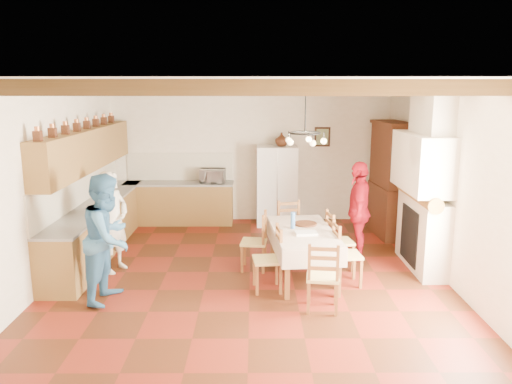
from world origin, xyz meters
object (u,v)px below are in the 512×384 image
dining_table (303,235)px  person_woman_red (358,211)px  chair_right_near (347,254)px  chair_right_far (340,240)px  chair_end_far (291,229)px  hutch (390,179)px  person_man (114,222)px  refrigerator (277,185)px  chair_end_near (323,276)px  microwave (213,176)px  chair_left_far (254,241)px  person_woman_blue (108,238)px  chair_left_near (267,258)px

dining_table → person_woman_red: bearing=40.7°
chair_right_near → chair_right_far: (0.00, 0.66, 0.00)m
chair_right_near → chair_end_far: 1.50m
hutch → person_man: hutch is taller
person_woman_red → hutch: bearing=160.4°
refrigerator → chair_right_far: (0.90, -2.72, -0.37)m
dining_table → chair_end_near: bearing=-82.2°
person_man → microwave: bearing=-2.5°
hutch → chair_right_far: size_ratio=2.35×
microwave → chair_right_far: bearing=-48.0°
refrigerator → chair_left_far: size_ratio=1.76×
dining_table → microwave: (-1.64, 3.19, 0.36)m
chair_right_far → person_woman_red: person_woman_red is taller
chair_left_far → person_man: size_ratio=0.59×
chair_left_far → chair_right_near: 1.52m
chair_end_far → person_woman_red: size_ratio=0.57×
dining_table → chair_right_near: size_ratio=1.91×
chair_right_far → person_woman_blue: 3.60m
person_man → microwave: 3.17m
chair_end_far → chair_left_near: bearing=-115.8°
chair_end_far → microwave: (-1.53, 2.16, 0.57)m
chair_end_far → refrigerator: bearing=85.1°
chair_end_near → microwave: (-1.79, 4.33, 0.57)m
chair_end_far → microwave: bearing=116.1°
person_woman_blue → person_woman_red: 4.13m
chair_right_far → microwave: (-2.27, 2.80, 0.57)m
hutch → chair_end_far: 2.50m
chair_right_far → dining_table: bearing=113.1°
chair_right_far → microwave: microwave is taller
chair_end_near → person_man: size_ratio=0.59×
person_man → person_woman_blue: person_woman_blue is taller
chair_right_far → person_woman_red: bearing=-46.7°
person_woman_red → chair_right_near: bearing=-6.1°
person_man → person_woman_red: size_ratio=0.96×
dining_table → chair_end_far: size_ratio=1.91×
refrigerator → chair_end_near: refrigerator is taller
refrigerator → person_woman_blue: person_woman_blue is taller
dining_table → chair_end_near: 1.18m
chair_left_near → chair_right_far: 1.48m
hutch → chair_end_far: hutch is taller
chair_left_near → chair_end_far: (0.45, 1.51, 0.00)m
dining_table → person_man: (-2.98, 0.32, 0.13)m
refrigerator → chair_left_far: 2.82m
chair_right_far → person_woman_blue: person_woman_blue is taller
chair_left_near → person_woman_red: person_woman_red is taller
chair_end_near → person_woman_blue: 2.95m
chair_right_far → chair_end_far: bearing=41.1°
chair_right_near → microwave: bearing=28.6°
chair_end_near → refrigerator: bearing=-76.6°
chair_end_far → person_man: bearing=-175.4°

